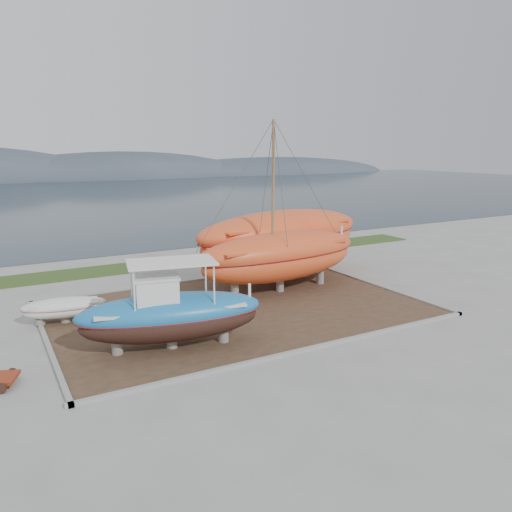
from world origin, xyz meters
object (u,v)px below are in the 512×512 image
white_dinghy (65,310)px  orange_bare_hull (282,244)px  orange_sailboat (281,208)px  blue_caique (171,305)px

white_dinghy → orange_bare_hull: size_ratio=0.30×
white_dinghy → orange_sailboat: bearing=7.3°
white_dinghy → orange_bare_hull: bearing=20.9°
white_dinghy → orange_bare_hull: orange_bare_hull is taller
blue_caique → white_dinghy: blue_caique is taller
blue_caique → orange_sailboat: 9.91m
white_dinghy → orange_bare_hull: 13.89m
orange_sailboat → orange_bare_hull: size_ratio=0.84×
blue_caique → orange_sailboat: size_ratio=0.72×
orange_sailboat → orange_bare_hull: 4.63m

